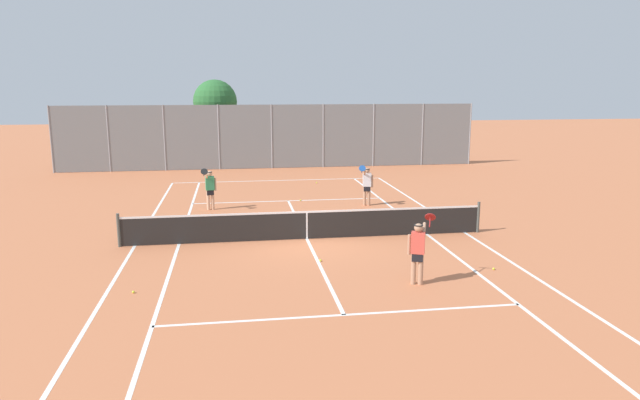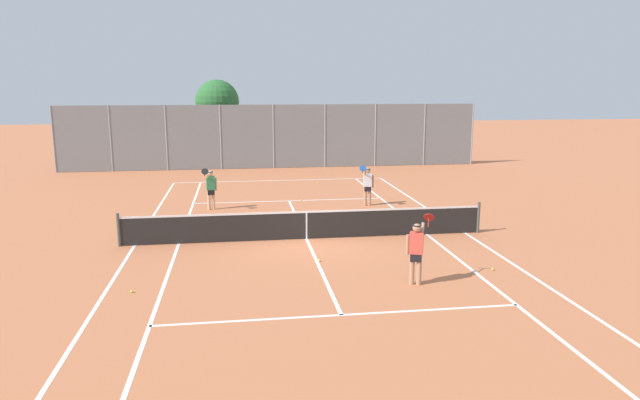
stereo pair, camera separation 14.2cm
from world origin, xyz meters
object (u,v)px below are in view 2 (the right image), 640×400
loose_tennis_ball_3 (319,260)px  player_far_right (368,184)px  tennis_net (307,224)px  loose_tennis_ball_0 (132,291)px  tree_behind_left (217,103)px  loose_tennis_ball_2 (301,200)px  loose_tennis_ball_4 (493,269)px  loose_tennis_ball_1 (318,183)px  player_far_left (211,187)px  player_near_side (416,249)px

loose_tennis_ball_3 → player_far_right: bearing=67.2°
player_far_right → tennis_net: bearing=-122.8°
loose_tennis_ball_0 → tree_behind_left: size_ratio=0.01×
loose_tennis_ball_2 → loose_tennis_ball_4: bearing=-68.0°
tennis_net → player_far_right: size_ratio=6.76×
loose_tennis_ball_0 → loose_tennis_ball_3: 5.25m
loose_tennis_ball_4 → loose_tennis_ball_1: bearing=100.8°
loose_tennis_ball_1 → tree_behind_left: (-5.33, 9.21, 3.84)m
player_far_right → tree_behind_left: 16.65m
player_far_right → loose_tennis_ball_1: 5.99m
loose_tennis_ball_0 → player_far_left: bearing=80.6°
player_far_left → loose_tennis_ball_0: player_far_left is taller
player_far_left → player_near_side: bearing=-60.5°
loose_tennis_ball_1 → player_far_left: bearing=-132.6°
loose_tennis_ball_1 → loose_tennis_ball_3: (-1.82, -13.18, 0.00)m
player_near_side → loose_tennis_ball_1: size_ratio=26.88×
player_far_right → player_far_left: bearing=178.8°
player_near_side → player_far_right: (0.95, 9.64, 0.00)m
player_near_side → loose_tennis_ball_0: 7.14m
loose_tennis_ball_0 → loose_tennis_ball_4: size_ratio=1.00×
player_far_right → loose_tennis_ball_4: (1.50, -8.88, -0.89)m
loose_tennis_ball_3 → loose_tennis_ball_4: (4.61, -1.48, 0.00)m
player_far_left → tree_behind_left: (-0.14, 14.86, 2.94)m
tennis_net → player_far_right: (3.18, 4.93, 0.42)m
player_near_side → loose_tennis_ball_0: player_near_side is taller
player_far_right → loose_tennis_ball_4: bearing=-80.4°
loose_tennis_ball_1 → player_far_right: bearing=-77.4°
player_far_left → tree_behind_left: 15.15m
player_near_side → tree_behind_left: size_ratio=0.33×
player_near_side → player_far_right: bearing=84.3°
loose_tennis_ball_4 → loose_tennis_ball_0: bearing=-177.9°
player_near_side → loose_tennis_ball_3: 3.24m
loose_tennis_ball_3 → tree_behind_left: tree_behind_left is taller
player_near_side → loose_tennis_ball_1: bearing=91.2°
player_far_left → loose_tennis_ball_4: size_ratio=26.88×
loose_tennis_ball_0 → loose_tennis_ball_2: size_ratio=1.00×
loose_tennis_ball_2 → player_near_side: bearing=-81.3°
player_near_side → loose_tennis_ball_0: size_ratio=26.88×
tree_behind_left → loose_tennis_ball_2: bearing=-73.7°
loose_tennis_ball_1 → player_near_side: bearing=-88.8°
player_far_left → loose_tennis_ball_2: 4.13m
player_far_left → player_far_right: (6.48, -0.13, 0.00)m
player_far_left → player_far_right: same height
loose_tennis_ball_4 → tree_behind_left: (-8.12, 23.87, 3.84)m
loose_tennis_ball_1 → loose_tennis_ball_4: same height
loose_tennis_ball_1 → loose_tennis_ball_3: 13.30m
loose_tennis_ball_2 → loose_tennis_ball_3: bearing=-93.0°
loose_tennis_ball_4 → tree_behind_left: size_ratio=0.01×
player_near_side → player_far_right: same height
tennis_net → loose_tennis_ball_1: (1.89, 10.71, -0.48)m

